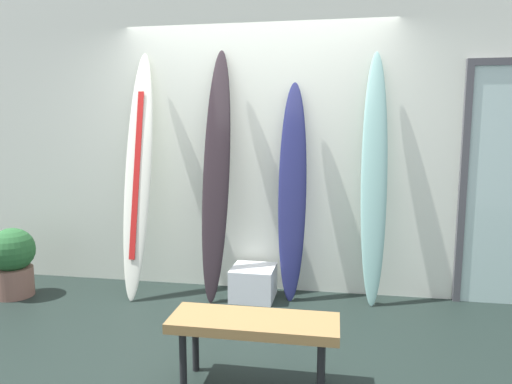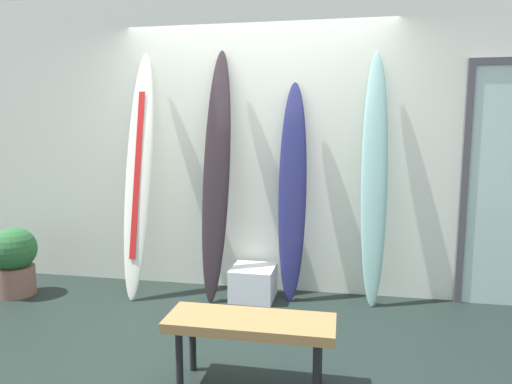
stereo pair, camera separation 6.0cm
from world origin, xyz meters
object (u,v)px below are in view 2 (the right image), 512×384
object	(u,v)px
display_block_left	(253,283)
bench	(250,327)
potted_plant	(15,259)
surfboard_ivory	(139,175)
surfboard_charcoal	(216,177)
surfboard_navy	(292,194)
surfboard_seafoam	(374,182)

from	to	relation	value
display_block_left	bench	bearing A→B (deg)	-79.72
display_block_left	potted_plant	distance (m)	2.23
potted_plant	surfboard_ivory	bearing A→B (deg)	14.62
surfboard_charcoal	surfboard_navy	world-z (taller)	surfboard_charcoal
surfboard_ivory	surfboard_charcoal	xyz separation A→B (m)	(0.73, 0.04, -0.01)
surfboard_ivory	surfboard_seafoam	bearing A→B (deg)	3.41
potted_plant	bench	world-z (taller)	potted_plant
surfboard_ivory	potted_plant	world-z (taller)	surfboard_ivory
potted_plant	display_block_left	bearing A→B (deg)	8.50
surfboard_ivory	bench	distance (m)	2.08
surfboard_ivory	surfboard_navy	world-z (taller)	surfboard_ivory
surfboard_seafoam	surfboard_charcoal	bearing A→B (deg)	-176.38
bench	display_block_left	bearing A→B (deg)	100.28
surfboard_charcoal	display_block_left	size ratio (longest dim) A/B	5.74
surfboard_seafoam	potted_plant	bearing A→B (deg)	-172.63
display_block_left	bench	size ratio (longest dim) A/B	0.39
surfboard_charcoal	display_block_left	distance (m)	1.03
surfboard_navy	display_block_left	world-z (taller)	surfboard_navy
surfboard_navy	bench	xyz separation A→B (m)	(-0.08, -1.53, -0.59)
surfboard_charcoal	potted_plant	distance (m)	2.04
surfboard_charcoal	surfboard_seafoam	size ratio (longest dim) A/B	1.02
surfboard_charcoal	surfboard_navy	xyz separation A→B (m)	(0.68, 0.08, -0.15)
surfboard_navy	bench	size ratio (longest dim) A/B	1.95
surfboard_ivory	surfboard_seafoam	size ratio (longest dim) A/B	1.02
surfboard_ivory	bench	xyz separation A→B (m)	(1.33, -1.41, -0.75)
potted_plant	surfboard_navy	bearing A→B (deg)	9.20
surfboard_navy	potted_plant	size ratio (longest dim) A/B	3.05
potted_plant	bench	bearing A→B (deg)	-24.38
surfboard_seafoam	display_block_left	distance (m)	1.41
surfboard_ivory	surfboard_navy	distance (m)	1.43
surfboard_charcoal	bench	world-z (taller)	surfboard_charcoal
surfboard_ivory	display_block_left	size ratio (longest dim) A/B	5.71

